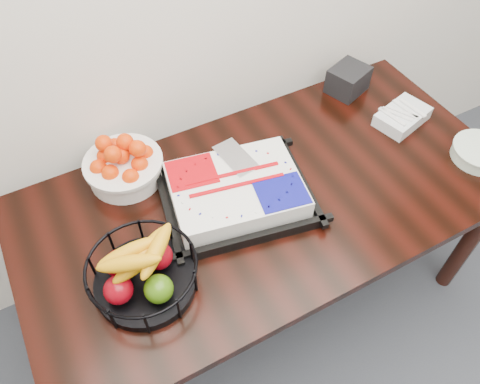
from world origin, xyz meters
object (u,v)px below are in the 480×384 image
tangerine_bowl (123,163)px  fruit_basket (143,272)px  table (268,208)px  plate_stack (480,153)px  cake_tray (236,192)px  napkin_box (348,80)px

tangerine_bowl → fruit_basket: size_ratio=0.85×
table → plate_stack: plate_stack is taller
table → fruit_basket: bearing=-165.8°
cake_tray → tangerine_bowl: size_ratio=2.01×
cake_tray → tangerine_bowl: bearing=136.6°
tangerine_bowl → plate_stack: (1.23, -0.54, -0.05)m
fruit_basket → napkin_box: size_ratio=2.13×
tangerine_bowl → cake_tray: bearing=-43.4°
cake_tray → fruit_basket: 0.43m
table → cake_tray: (-0.12, 0.03, 0.13)m
plate_stack → tangerine_bowl: bearing=156.1°
plate_stack → cake_tray: bearing=164.6°
cake_tray → napkin_box: size_ratio=3.67×
tangerine_bowl → plate_stack: size_ratio=1.35×
napkin_box → cake_tray: bearing=-156.0°
fruit_basket → napkin_box: fruit_basket is taller
tangerine_bowl → plate_stack: tangerine_bowl is taller
tangerine_bowl → napkin_box: tangerine_bowl is taller
tangerine_bowl → napkin_box: 1.03m
table → tangerine_bowl: size_ratio=6.27×
fruit_basket → table: bearing=14.2°
tangerine_bowl → napkin_box: (1.02, 0.03, -0.02)m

